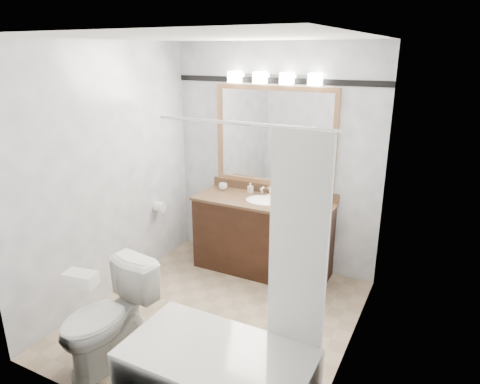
# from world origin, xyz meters

# --- Properties ---
(room) EXTENTS (2.42, 2.62, 2.52)m
(room) POSITION_xyz_m (0.00, 0.00, 1.25)
(room) COLOR tan
(room) RESTS_ON ground
(vanity) EXTENTS (1.53, 0.58, 0.97)m
(vanity) POSITION_xyz_m (0.00, 1.02, 0.44)
(vanity) COLOR black
(vanity) RESTS_ON ground
(mirror) EXTENTS (1.40, 0.04, 1.10)m
(mirror) POSITION_xyz_m (0.00, 1.28, 1.50)
(mirror) COLOR #B07A4F
(mirror) RESTS_ON room
(vanity_light_bar) EXTENTS (1.02, 0.14, 0.12)m
(vanity_light_bar) POSITION_xyz_m (0.00, 1.23, 2.13)
(vanity_light_bar) COLOR silver
(vanity_light_bar) RESTS_ON room
(accent_stripe) EXTENTS (2.40, 0.01, 0.06)m
(accent_stripe) POSITION_xyz_m (0.00, 1.29, 2.10)
(accent_stripe) COLOR black
(accent_stripe) RESTS_ON room
(bathtub) EXTENTS (1.30, 0.75, 1.96)m
(bathtub) POSITION_xyz_m (0.55, -0.90, 0.28)
(bathtub) COLOR white
(bathtub) RESTS_ON ground
(tp_roll) EXTENTS (0.11, 0.12, 0.12)m
(tp_roll) POSITION_xyz_m (-1.14, 0.66, 0.70)
(tp_roll) COLOR white
(tp_roll) RESTS_ON room
(toilet) EXTENTS (0.56, 0.84, 0.80)m
(toilet) POSITION_xyz_m (-0.47, -0.92, 0.40)
(toilet) COLOR white
(toilet) RESTS_ON ground
(tissue_box) EXTENTS (0.25, 0.16, 0.10)m
(tissue_box) POSITION_xyz_m (-0.47, -1.12, 0.85)
(tissue_box) COLOR white
(tissue_box) RESTS_ON toilet
(coffee_maker) EXTENTS (0.16, 0.20, 0.31)m
(coffee_maker) POSITION_xyz_m (0.56, 0.96, 1.01)
(coffee_maker) COLOR black
(coffee_maker) RESTS_ON vanity
(cup_left) EXTENTS (0.10, 0.10, 0.08)m
(cup_left) POSITION_xyz_m (-0.57, 1.15, 0.89)
(cup_left) COLOR white
(cup_left) RESTS_ON vanity
(soap_bottle_a) EXTENTS (0.06, 0.06, 0.11)m
(soap_bottle_a) POSITION_xyz_m (-0.24, 1.19, 0.91)
(soap_bottle_a) COLOR white
(soap_bottle_a) RESTS_ON vanity
(soap_bar) EXTENTS (0.09, 0.07, 0.03)m
(soap_bar) POSITION_xyz_m (0.03, 1.13, 0.86)
(soap_bar) COLOR beige
(soap_bar) RESTS_ON vanity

